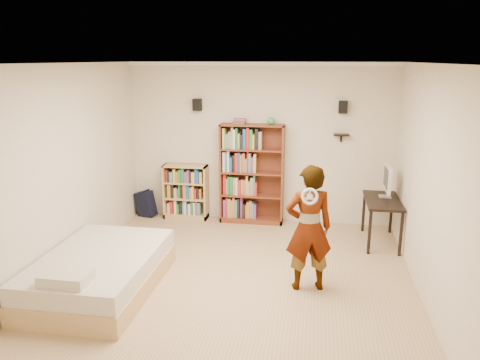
% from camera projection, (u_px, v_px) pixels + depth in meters
% --- Properties ---
extents(ground, '(4.50, 5.00, 0.01)m').
position_uv_depth(ground, '(234.00, 284.00, 5.89)').
color(ground, tan).
rests_on(ground, ground).
extents(room_shell, '(4.52, 5.02, 2.71)m').
position_uv_depth(room_shell, '(234.00, 146.00, 5.45)').
color(room_shell, beige).
rests_on(room_shell, ground).
extents(crown_molding, '(4.50, 5.00, 0.06)m').
position_uv_depth(crown_molding, '(234.00, 66.00, 5.22)').
color(crown_molding, white).
rests_on(crown_molding, room_shell).
extents(speaker_left, '(0.14, 0.12, 0.20)m').
position_uv_depth(speaker_left, '(197.00, 105.00, 7.84)').
color(speaker_left, black).
rests_on(speaker_left, room_shell).
extents(speaker_right, '(0.14, 0.12, 0.20)m').
position_uv_depth(speaker_right, '(343.00, 107.00, 7.47)').
color(speaker_right, black).
rests_on(speaker_right, room_shell).
extents(wall_shelf, '(0.25, 0.16, 0.02)m').
position_uv_depth(wall_shelf, '(341.00, 135.00, 7.59)').
color(wall_shelf, black).
rests_on(wall_shelf, room_shell).
extents(tall_bookshelf, '(1.07, 0.31, 1.70)m').
position_uv_depth(tall_bookshelf, '(252.00, 174.00, 7.93)').
color(tall_bookshelf, brown).
rests_on(tall_bookshelf, ground).
extents(low_bookshelf, '(0.77, 0.29, 0.96)m').
position_uv_depth(low_bookshelf, '(186.00, 192.00, 8.22)').
color(low_bookshelf, tan).
rests_on(low_bookshelf, ground).
extents(computer_desk, '(0.51, 1.02, 0.69)m').
position_uv_depth(computer_desk, '(381.00, 221.00, 7.13)').
color(computer_desk, black).
rests_on(computer_desk, ground).
extents(imac, '(0.14, 0.50, 0.49)m').
position_uv_depth(imac, '(386.00, 181.00, 7.11)').
color(imac, silver).
rests_on(imac, computer_desk).
extents(daybed, '(1.29, 1.98, 0.59)m').
position_uv_depth(daybed, '(100.00, 268.00, 5.67)').
color(daybed, beige).
rests_on(daybed, ground).
extents(person, '(0.64, 0.50, 1.56)m').
position_uv_depth(person, '(309.00, 228.00, 5.60)').
color(person, black).
rests_on(person, ground).
extents(wii_wheel, '(0.19, 0.07, 0.19)m').
position_uv_depth(wii_wheel, '(310.00, 197.00, 5.20)').
color(wii_wheel, silver).
rests_on(wii_wheel, person).
extents(navy_bag, '(0.40, 0.32, 0.47)m').
position_uv_depth(navy_bag, '(146.00, 203.00, 8.38)').
color(navy_bag, black).
rests_on(navy_bag, ground).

